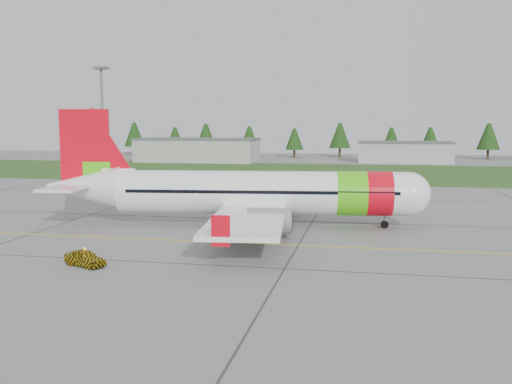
# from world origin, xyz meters

# --- Properties ---
(ground) EXTENTS (320.00, 320.00, 0.00)m
(ground) POSITION_xyz_m (0.00, 0.00, 0.00)
(ground) COLOR gray
(ground) RESTS_ON ground
(aircraft) EXTENTS (38.42, 35.63, 11.65)m
(aircraft) POSITION_xyz_m (4.39, 16.16, 3.36)
(aircraft) COLOR white
(aircraft) RESTS_ON ground
(follow_me_car) EXTENTS (1.62, 1.74, 3.45)m
(follow_me_car) POSITION_xyz_m (-4.20, -1.95, 1.72)
(follow_me_car) COLOR #DCB60C
(follow_me_car) RESTS_ON ground
(service_van) EXTENTS (1.69, 1.61, 4.33)m
(service_van) POSITION_xyz_m (-23.27, 50.52, 2.17)
(service_van) COLOR silver
(service_van) RESTS_ON ground
(grass_strip) EXTENTS (320.00, 50.00, 0.03)m
(grass_strip) POSITION_xyz_m (0.00, 82.00, 0.01)
(grass_strip) COLOR #30561E
(grass_strip) RESTS_ON ground
(taxi_guideline) EXTENTS (120.00, 0.25, 0.02)m
(taxi_guideline) POSITION_xyz_m (0.00, 8.00, 0.01)
(taxi_guideline) COLOR gold
(taxi_guideline) RESTS_ON ground
(hangar_west) EXTENTS (32.00, 14.00, 6.00)m
(hangar_west) POSITION_xyz_m (-30.00, 110.00, 3.00)
(hangar_west) COLOR #A8A8A3
(hangar_west) RESTS_ON ground
(hangar_east) EXTENTS (24.00, 12.00, 5.20)m
(hangar_east) POSITION_xyz_m (25.00, 118.00, 2.60)
(hangar_east) COLOR #A8A8A3
(hangar_east) RESTS_ON ground
(floodlight_mast) EXTENTS (0.50, 0.50, 20.00)m
(floodlight_mast) POSITION_xyz_m (-32.00, 58.00, 10.00)
(floodlight_mast) COLOR slate
(floodlight_mast) RESTS_ON ground
(treeline) EXTENTS (160.00, 8.00, 10.00)m
(treeline) POSITION_xyz_m (0.00, 138.00, 5.00)
(treeline) COLOR #1C3F14
(treeline) RESTS_ON ground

